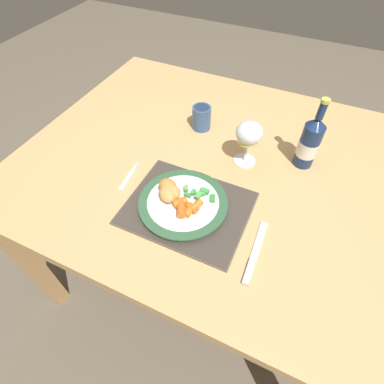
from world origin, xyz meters
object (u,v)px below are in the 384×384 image
(dinner_plate, at_px, (183,203))
(fork, at_px, (129,178))
(drinking_cup, at_px, (202,117))
(wine_glass, at_px, (249,135))
(dining_table, at_px, (206,175))
(bottle, at_px, (310,142))
(table_knife, at_px, (254,257))

(dinner_plate, relative_size, fork, 2.00)
(drinking_cup, bearing_deg, wine_glass, -27.51)
(dining_table, relative_size, fork, 9.50)
(dining_table, height_order, drinking_cup, drinking_cup)
(dining_table, relative_size, dinner_plate, 4.76)
(dining_table, height_order, bottle, bottle)
(dining_table, relative_size, bottle, 5.10)
(wine_glass, bearing_deg, dining_table, -165.38)
(dining_table, distance_m, drinking_cup, 0.20)
(wine_glass, bearing_deg, bottle, 21.95)
(dining_table, bearing_deg, wine_glass, 14.62)
(fork, xyz_separation_m, wine_glass, (0.30, 0.22, 0.10))
(dinner_plate, bearing_deg, wine_glass, 68.98)
(dinner_plate, relative_size, wine_glass, 1.68)
(dining_table, xyz_separation_m, wine_glass, (0.12, 0.03, 0.20))
(fork, height_order, bottle, bottle)
(dining_table, distance_m, fork, 0.28)
(dining_table, distance_m, table_knife, 0.39)
(wine_glass, xyz_separation_m, drinking_cup, (-0.20, 0.10, -0.06))
(dinner_plate, distance_m, fork, 0.20)
(drinking_cup, bearing_deg, bottle, -5.19)
(wine_glass, height_order, drinking_cup, wine_glass)
(dinner_plate, distance_m, bottle, 0.42)
(dinner_plate, xyz_separation_m, table_knife, (0.23, -0.07, -0.01))
(dining_table, height_order, fork, fork)
(dinner_plate, bearing_deg, fork, 171.63)
(dining_table, bearing_deg, bottle, 19.02)
(bottle, bearing_deg, fork, -148.09)
(dining_table, xyz_separation_m, drinking_cup, (-0.08, 0.13, 0.13))
(table_knife, height_order, wine_glass, wine_glass)
(fork, bearing_deg, dining_table, 47.11)
(bottle, bearing_deg, drinking_cup, 174.81)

